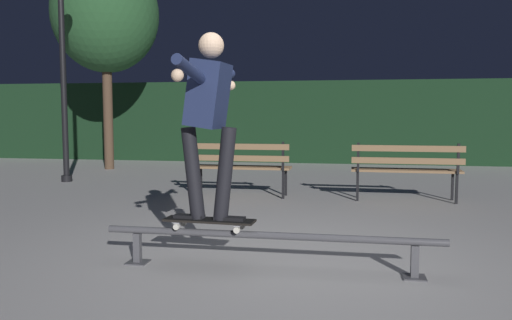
% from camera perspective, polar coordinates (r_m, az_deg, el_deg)
% --- Properties ---
extents(ground_plane, '(90.00, 90.00, 0.00)m').
position_cam_1_polar(ground_plane, '(4.57, 1.86, -11.41)').
color(ground_plane, '#ADAAA8').
extents(hedge_backdrop, '(24.00, 1.20, 2.17)m').
position_cam_1_polar(hedge_backdrop, '(14.13, 7.71, 4.21)').
color(hedge_backdrop, black).
rests_on(hedge_backdrop, ground).
extents(grind_rail, '(2.85, 0.18, 0.32)m').
position_cam_1_polar(grind_rail, '(4.32, 1.49, -8.91)').
color(grind_rail, '#47474C').
rests_on(grind_rail, ground).
extents(skateboard, '(0.79, 0.25, 0.09)m').
position_cam_1_polar(skateboard, '(4.39, -5.22, -6.75)').
color(skateboard, black).
rests_on(skateboard, grind_rail).
extents(skateboarder, '(0.62, 1.41, 1.56)m').
position_cam_1_polar(skateboarder, '(4.30, -5.28, 5.55)').
color(skateboarder, black).
rests_on(skateboarder, skateboard).
extents(park_bench_leftmost, '(1.60, 0.42, 0.88)m').
position_cam_1_polar(park_bench_leftmost, '(8.05, -1.85, -0.31)').
color(park_bench_leftmost, black).
rests_on(park_bench_leftmost, ground).
extents(park_bench_left_center, '(1.60, 0.42, 0.88)m').
position_cam_1_polar(park_bench_left_center, '(7.92, 16.35, -0.61)').
color(park_bench_left_center, black).
rests_on(park_bench_left_center, ground).
extents(tree_far_left, '(2.44, 2.44, 4.94)m').
position_cam_1_polar(tree_far_left, '(12.79, -16.37, 15.21)').
color(tree_far_left, '#4C3828').
rests_on(tree_far_left, ground).
extents(lamp_post_left, '(0.32, 0.32, 3.90)m').
position_cam_1_polar(lamp_post_left, '(10.55, -20.69, 11.23)').
color(lamp_post_left, black).
rests_on(lamp_post_left, ground).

